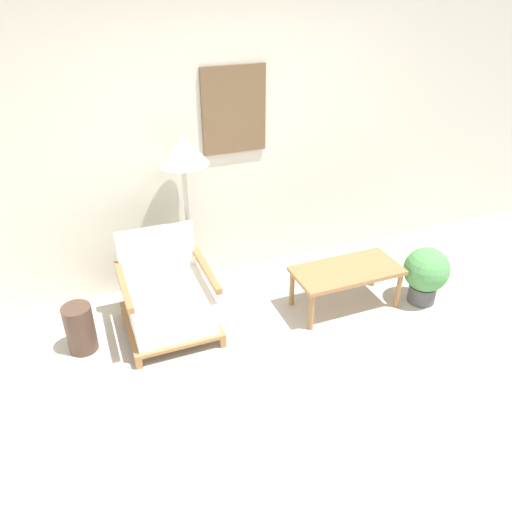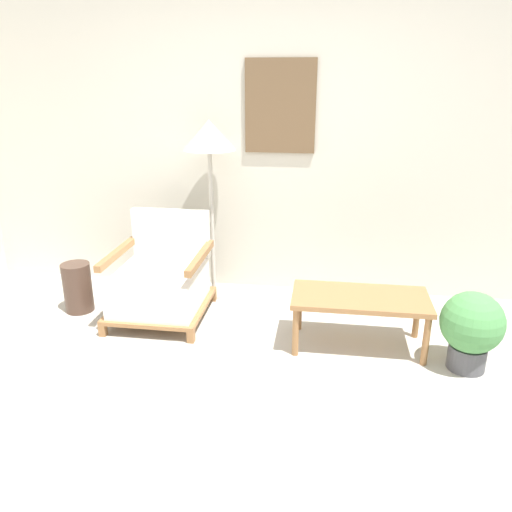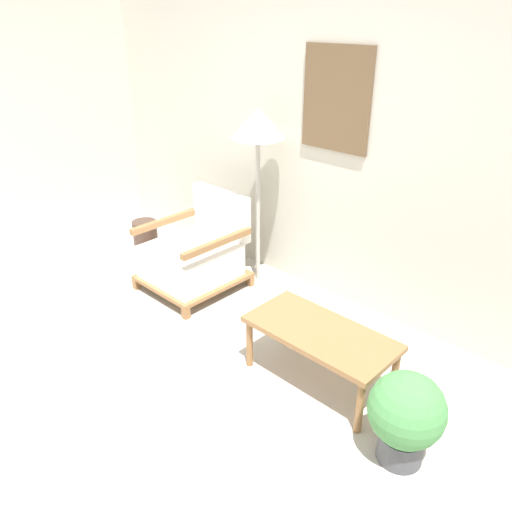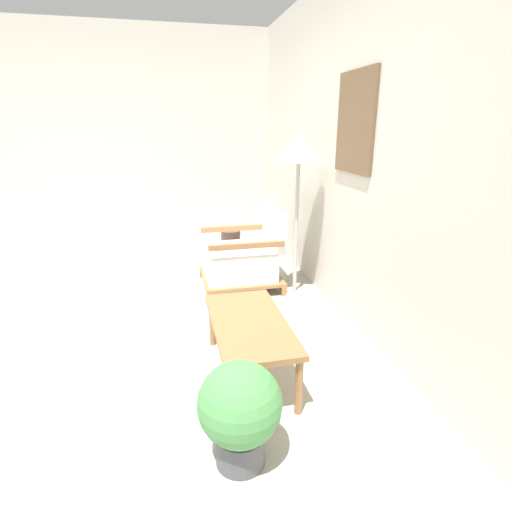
{
  "view_description": "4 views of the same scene",
  "coord_description": "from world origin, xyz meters",
  "views": [
    {
      "loc": [
        -1.45,
        -1.93,
        2.61
      ],
      "look_at": [
        -0.16,
        1.33,
        0.55
      ],
      "focal_mm": 35.0,
      "sensor_mm": 36.0,
      "label": 1
    },
    {
      "loc": [
        0.33,
        -2.03,
        1.78
      ],
      "look_at": [
        -0.16,
        1.33,
        0.55
      ],
      "focal_mm": 35.0,
      "sensor_mm": 36.0,
      "label": 2
    },
    {
      "loc": [
        2.02,
        -0.95,
        2.11
      ],
      "look_at": [
        -0.16,
        1.33,
        0.55
      ],
      "focal_mm": 35.0,
      "sensor_mm": 36.0,
      "label": 3
    },
    {
      "loc": [
        2.75,
        0.65,
        1.53
      ],
      "look_at": [
        -0.16,
        1.33,
        0.55
      ],
      "focal_mm": 28.0,
      "sensor_mm": 36.0,
      "label": 4
    }
  ],
  "objects": [
    {
      "name": "wall_back",
      "position": [
        -0.0,
        2.09,
        1.35
      ],
      "size": [
        8.0,
        0.09,
        2.7
      ],
      "color": "beige",
      "rests_on": "ground_plane"
    },
    {
      "name": "floor_lamp",
      "position": [
        -0.59,
        1.8,
        1.29
      ],
      "size": [
        0.42,
        0.42,
        1.46
      ],
      "color": "#B7B2A8",
      "rests_on": "ground_plane"
    },
    {
      "name": "vase",
      "position": [
        -1.6,
        1.36,
        0.2
      ],
      "size": [
        0.22,
        0.22,
        0.4
      ],
      "primitive_type": "cylinder",
      "color": "#473328",
      "rests_on": "ground_plane"
    },
    {
      "name": "potted_plant",
      "position": [
        1.27,
        0.92,
        0.3
      ],
      "size": [
        0.39,
        0.39,
        0.52
      ],
      "color": "#4C4C51",
      "rests_on": "ground_plane"
    },
    {
      "name": "armchair",
      "position": [
        -0.9,
        1.37,
        0.29
      ],
      "size": [
        0.71,
        0.75,
        0.78
      ],
      "color": "olive",
      "rests_on": "ground_plane"
    },
    {
      "name": "coffee_table",
      "position": [
        0.59,
        1.11,
        0.33
      ],
      "size": [
        0.92,
        0.45,
        0.38
      ],
      "color": "olive",
      "rests_on": "ground_plane"
    },
    {
      "name": "ground_plane",
      "position": [
        0.0,
        0.0,
        0.0
      ],
      "size": [
        14.0,
        14.0,
        0.0
      ],
      "primitive_type": "plane",
      "color": "#B7B2A8"
    }
  ]
}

